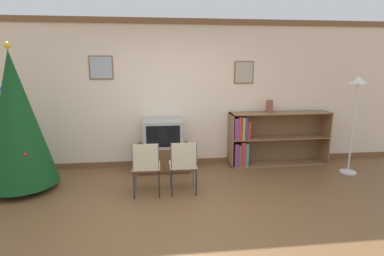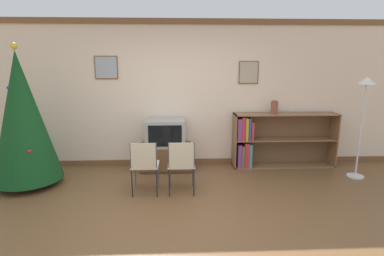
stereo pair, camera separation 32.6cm
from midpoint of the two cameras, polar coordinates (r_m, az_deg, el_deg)
ground_plane at (r=3.90m, az=-4.05°, el=-17.39°), size 24.00×24.00×0.00m
wall_back at (r=5.62m, az=-5.36°, el=6.36°), size 9.00×0.11×2.70m
christmas_tree at (r=5.23m, az=-32.04°, el=1.34°), size 1.03×1.03×2.22m
tv_console at (r=5.53m, az=-7.16°, el=-5.69°), size 0.94×0.53×0.46m
television at (r=5.40m, az=-7.29°, el=-0.98°), size 0.70×0.52×0.48m
folding_chair_left at (r=4.45m, az=-10.83°, el=-7.03°), size 0.40×0.40×0.82m
folding_chair_right at (r=4.44m, az=-3.78°, el=-6.86°), size 0.40×0.40×0.82m
bookshelf at (r=5.84m, az=11.69°, el=-2.09°), size 1.92×0.36×1.01m
vase at (r=5.76m, az=12.96°, el=4.07°), size 0.13×0.13×0.24m
standing_lamp at (r=5.75m, az=27.39°, el=4.78°), size 0.28×0.28×1.71m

